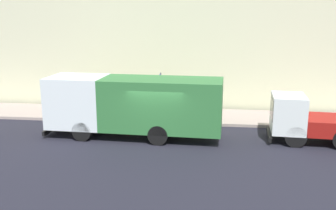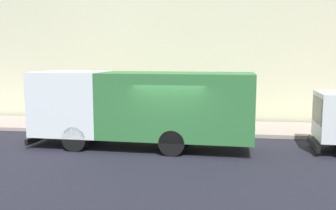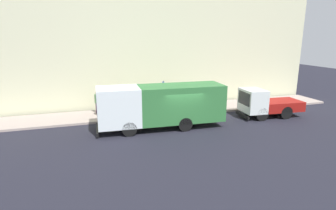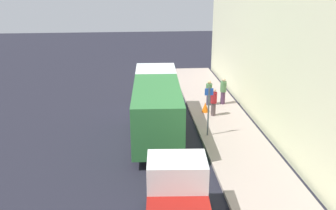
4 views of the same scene
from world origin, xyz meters
TOP-DOWN VIEW (x-y plane):
  - ground at (0.00, 0.00)m, footprint 80.00×80.00m
  - sidewalk at (4.64, 0.00)m, footprint 3.28×30.00m
  - large_utility_truck at (0.78, 1.22)m, footprint 2.66×8.53m
  - pedestrian_walking at (4.34, 4.99)m, footprint 0.51×0.51m
  - pedestrian_standing at (4.25, 3.09)m, footprint 0.49×0.49m
  - pedestrian_third at (5.29, 5.11)m, footprint 0.52×0.52m
  - traffic_cone_orange at (3.89, 3.72)m, footprint 0.43×0.43m
  - street_sign_post at (3.37, 0.28)m, footprint 0.44×0.08m

SIDE VIEW (x-z plane):
  - ground at x=0.00m, z-range 0.00..0.00m
  - sidewalk at x=4.64m, z-range 0.00..0.16m
  - traffic_cone_orange at x=3.89m, z-range 0.16..0.78m
  - pedestrian_walking at x=4.34m, z-range 0.19..1.83m
  - pedestrian_standing at x=4.25m, z-range 0.20..1.88m
  - pedestrian_third at x=5.29m, z-range 0.20..1.93m
  - large_utility_truck at x=0.78m, z-range 0.20..3.09m
  - street_sign_post at x=3.37m, z-range 0.39..3.00m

